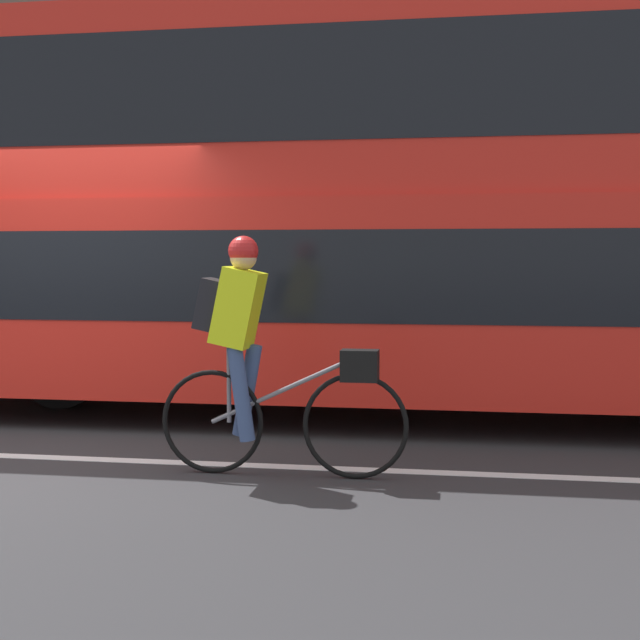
# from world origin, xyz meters

# --- Properties ---
(ground_plane) EXTENTS (80.00, 80.00, 0.00)m
(ground_plane) POSITION_xyz_m (0.00, 0.00, 0.00)
(ground_plane) COLOR #2D2D30
(road_center_line) EXTENTS (50.00, 0.14, 0.01)m
(road_center_line) POSITION_xyz_m (0.00, 0.15, 0.00)
(road_center_line) COLOR silver
(road_center_line) RESTS_ON ground_plane
(sidewalk_curb) EXTENTS (60.00, 2.34, 0.12)m
(sidewalk_curb) POSITION_xyz_m (0.00, 6.00, 0.06)
(sidewalk_curb) COLOR gray
(sidewalk_curb) RESTS_ON ground_plane
(building_facade) EXTENTS (60.00, 0.30, 7.40)m
(building_facade) POSITION_xyz_m (0.00, 7.32, 3.70)
(building_facade) COLOR brown
(building_facade) RESTS_ON ground_plane
(bus) EXTENTS (9.90, 2.51, 3.77)m
(bus) POSITION_xyz_m (2.46, 2.38, 2.08)
(bus) COLOR black
(bus) RESTS_ON ground_plane
(cyclist_on_bike) EXTENTS (1.78, 0.32, 1.70)m
(cyclist_on_bike) POSITION_xyz_m (2.05, -0.11, 0.91)
(cyclist_on_bike) COLOR black
(cyclist_on_bike) RESTS_ON ground_plane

